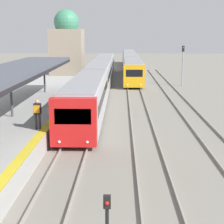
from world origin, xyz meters
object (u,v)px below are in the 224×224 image
train_near (99,75)px  signal_post_near (107,223)px  person_on_platform (37,112)px  train_far (130,62)px  signal_mast_far (183,61)px

train_near → signal_post_near: bearing=-86.2°
person_on_platform → signal_post_near: (4.27, -10.87, -0.78)m
person_on_platform → train_near: train_near is taller
person_on_platform → train_far: size_ratio=0.04×
person_on_platform → signal_post_near: person_on_platform is taller
signal_mast_far → train_far: bearing=108.6°
signal_mast_far → train_near: bearing=-159.5°
train_near → signal_mast_far: bearing=20.5°
person_on_platform → train_far: (6.07, 44.09, -0.39)m
person_on_platform → signal_post_near: size_ratio=0.81×
person_on_platform → signal_post_near: 11.71m
train_far → signal_post_near: size_ratio=21.18×
train_far → signal_mast_far: (6.04, -17.95, 1.44)m
train_far → signal_mast_far: 18.99m
person_on_platform → train_near: 22.49m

